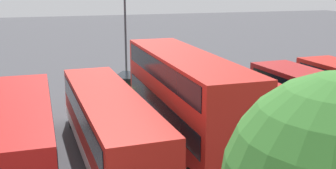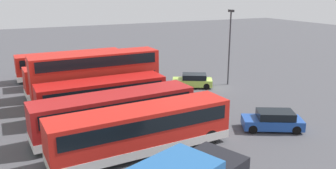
{
  "view_description": "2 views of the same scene",
  "coord_description": "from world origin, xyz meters",
  "px_view_note": "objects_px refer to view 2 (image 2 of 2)",
  "views": [
    {
      "loc": [
        6.3,
        28.86,
        7.74
      ],
      "look_at": [
        -1.46,
        3.62,
        1.18
      ],
      "focal_mm": 44.47,
      "sensor_mm": 36.0,
      "label": 1
    },
    {
      "loc": [
        -29.31,
        18.72,
        9.89
      ],
      "look_at": [
        -2.04,
        5.43,
        1.48
      ],
      "focal_mm": 36.52,
      "sensor_mm": 36.0,
      "label": 2
    }
  ],
  "objects_px": {
    "bus_single_deck_fifth": "(89,76)",
    "bus_single_deck_sixth": "(79,69)",
    "bus_double_decker_fourth": "(96,76)",
    "car_hatchback_silver": "(273,121)",
    "bus_single_deck_near_end": "(142,129)",
    "bus_single_deck_third": "(103,96)",
    "lamp_post_tall": "(230,42)",
    "car_small_green": "(193,81)",
    "bus_single_deck_seventh": "(71,64)",
    "bus_single_deck_second": "(115,112)"
  },
  "relations": [
    {
      "from": "lamp_post_tall",
      "to": "car_hatchback_silver",
      "type": "bearing_deg",
      "value": 159.4
    },
    {
      "from": "car_small_green",
      "to": "lamp_post_tall",
      "type": "relative_size",
      "value": 0.56
    },
    {
      "from": "bus_single_deck_second",
      "to": "bus_single_deck_sixth",
      "type": "xyz_separation_m",
      "value": [
        14.81,
        -0.63,
        -0.0
      ]
    },
    {
      "from": "bus_double_decker_fourth",
      "to": "lamp_post_tall",
      "type": "bearing_deg",
      "value": -90.68
    },
    {
      "from": "car_small_green",
      "to": "bus_single_deck_fifth",
      "type": "bearing_deg",
      "value": 73.73
    },
    {
      "from": "bus_single_deck_fifth",
      "to": "car_small_green",
      "type": "height_order",
      "value": "bus_single_deck_fifth"
    },
    {
      "from": "car_hatchback_silver",
      "to": "bus_single_deck_third",
      "type": "bearing_deg",
      "value": 51.02
    },
    {
      "from": "bus_single_deck_sixth",
      "to": "lamp_post_tall",
      "type": "relative_size",
      "value": 1.34
    },
    {
      "from": "bus_single_deck_fifth",
      "to": "lamp_post_tall",
      "type": "bearing_deg",
      "value": -104.5
    },
    {
      "from": "bus_single_deck_third",
      "to": "car_small_green",
      "type": "bearing_deg",
      "value": -69.26
    },
    {
      "from": "bus_double_decker_fourth",
      "to": "bus_single_deck_sixth",
      "type": "relative_size",
      "value": 1.06
    },
    {
      "from": "bus_single_deck_third",
      "to": "car_hatchback_silver",
      "type": "height_order",
      "value": "bus_single_deck_third"
    },
    {
      "from": "bus_double_decker_fourth",
      "to": "bus_single_deck_second",
      "type": "bearing_deg",
      "value": 175.02
    },
    {
      "from": "bus_single_deck_sixth",
      "to": "car_hatchback_silver",
      "type": "relative_size",
      "value": 2.32
    },
    {
      "from": "car_small_green",
      "to": "bus_single_deck_sixth",
      "type": "bearing_deg",
      "value": 57.17
    },
    {
      "from": "car_hatchback_silver",
      "to": "lamp_post_tall",
      "type": "distance_m",
      "value": 13.15
    },
    {
      "from": "bus_single_deck_seventh",
      "to": "car_small_green",
      "type": "relative_size",
      "value": 2.66
    },
    {
      "from": "lamp_post_tall",
      "to": "car_small_green",
      "type": "bearing_deg",
      "value": 80.14
    },
    {
      "from": "bus_single_deck_seventh",
      "to": "car_small_green",
      "type": "bearing_deg",
      "value": -132.86
    },
    {
      "from": "bus_single_deck_near_end",
      "to": "bus_single_deck_fifth",
      "type": "bearing_deg",
      "value": -0.77
    },
    {
      "from": "bus_single_deck_near_end",
      "to": "bus_single_deck_fifth",
      "type": "distance_m",
      "value": 14.7
    },
    {
      "from": "car_hatchback_silver",
      "to": "lamp_post_tall",
      "type": "xyz_separation_m",
      "value": [
        11.74,
        -4.41,
        3.95
      ]
    },
    {
      "from": "bus_single_deck_near_end",
      "to": "bus_single_deck_sixth",
      "type": "relative_size",
      "value": 1.09
    },
    {
      "from": "bus_single_deck_fifth",
      "to": "bus_single_deck_sixth",
      "type": "relative_size",
      "value": 1.14
    },
    {
      "from": "bus_single_deck_fifth",
      "to": "bus_single_deck_near_end",
      "type": "bearing_deg",
      "value": 179.23
    },
    {
      "from": "lamp_post_tall",
      "to": "bus_single_deck_seventh",
      "type": "bearing_deg",
      "value": 54.12
    },
    {
      "from": "bus_single_deck_third",
      "to": "bus_single_deck_fifth",
      "type": "xyz_separation_m",
      "value": [
        7.05,
        -0.57,
        0.0
      ]
    },
    {
      "from": "bus_single_deck_fifth",
      "to": "bus_single_deck_sixth",
      "type": "distance_m",
      "value": 3.71
    },
    {
      "from": "bus_single_deck_near_end",
      "to": "bus_single_deck_third",
      "type": "height_order",
      "value": "same"
    },
    {
      "from": "bus_single_deck_near_end",
      "to": "bus_single_deck_seventh",
      "type": "distance_m",
      "value": 21.65
    },
    {
      "from": "lamp_post_tall",
      "to": "bus_double_decker_fourth",
      "type": "bearing_deg",
      "value": 89.32
    },
    {
      "from": "bus_single_deck_fifth",
      "to": "car_small_green",
      "type": "distance_m",
      "value": 10.65
    },
    {
      "from": "bus_single_deck_near_end",
      "to": "bus_single_deck_third",
      "type": "bearing_deg",
      "value": 2.81
    },
    {
      "from": "bus_single_deck_fifth",
      "to": "car_small_green",
      "type": "relative_size",
      "value": 2.71
    },
    {
      "from": "bus_single_deck_third",
      "to": "bus_double_decker_fourth",
      "type": "relative_size",
      "value": 0.91
    },
    {
      "from": "lamp_post_tall",
      "to": "bus_single_deck_sixth",
      "type": "bearing_deg",
      "value": 62.79
    },
    {
      "from": "bus_single_deck_seventh",
      "to": "lamp_post_tall",
      "type": "xyz_separation_m",
      "value": [
        -10.62,
        -14.67,
        3.03
      ]
    },
    {
      "from": "bus_double_decker_fourth",
      "to": "car_hatchback_silver",
      "type": "distance_m",
      "value": 15.57
    },
    {
      "from": "bus_double_decker_fourth",
      "to": "lamp_post_tall",
      "type": "height_order",
      "value": "lamp_post_tall"
    },
    {
      "from": "bus_double_decker_fourth",
      "to": "bus_single_deck_fifth",
      "type": "xyz_separation_m",
      "value": [
        3.5,
        -0.12,
        -0.83
      ]
    },
    {
      "from": "bus_single_deck_seventh",
      "to": "car_hatchback_silver",
      "type": "distance_m",
      "value": 24.62
    },
    {
      "from": "bus_single_deck_near_end",
      "to": "car_small_green",
      "type": "bearing_deg",
      "value": -41.52
    },
    {
      "from": "bus_single_deck_near_end",
      "to": "car_hatchback_silver",
      "type": "distance_m",
      "value": 10.02
    },
    {
      "from": "bus_single_deck_seventh",
      "to": "bus_single_deck_sixth",
      "type": "bearing_deg",
      "value": -173.91
    },
    {
      "from": "bus_single_deck_third",
      "to": "car_small_green",
      "type": "xyz_separation_m",
      "value": [
        4.07,
        -10.76,
        -0.92
      ]
    },
    {
      "from": "bus_single_deck_near_end",
      "to": "bus_single_deck_third",
      "type": "distance_m",
      "value": 7.66
    },
    {
      "from": "bus_single_deck_near_end",
      "to": "lamp_post_tall",
      "type": "xyz_separation_m",
      "value": [
        11.03,
        -14.36,
        3.03
      ]
    },
    {
      "from": "bus_single_deck_near_end",
      "to": "bus_single_deck_fifth",
      "type": "relative_size",
      "value": 0.96
    },
    {
      "from": "bus_single_deck_fifth",
      "to": "lamp_post_tall",
      "type": "xyz_separation_m",
      "value": [
        -3.66,
        -14.17,
        3.03
      ]
    },
    {
      "from": "lamp_post_tall",
      "to": "bus_single_deck_third",
      "type": "bearing_deg",
      "value": 102.92
    }
  ]
}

